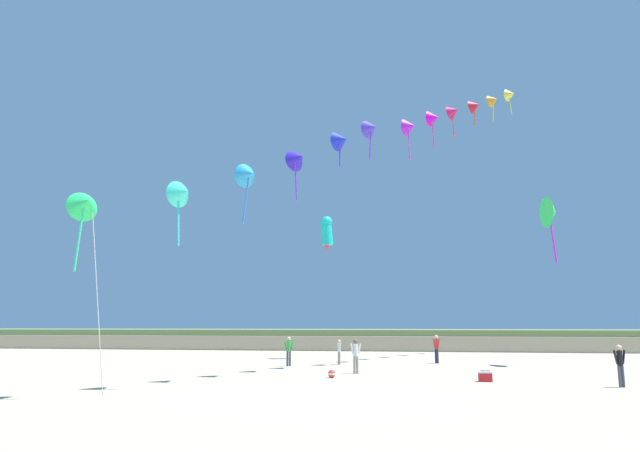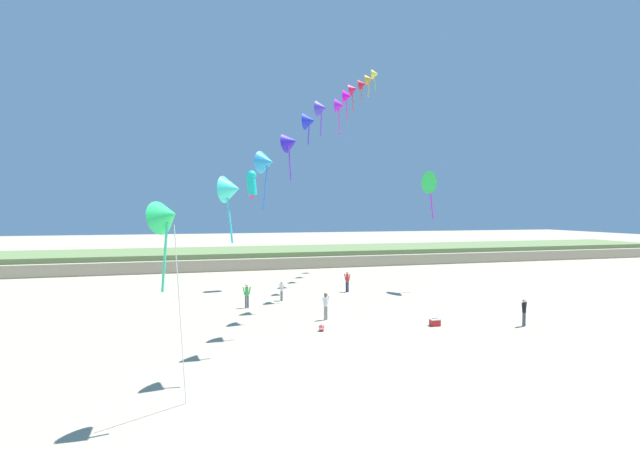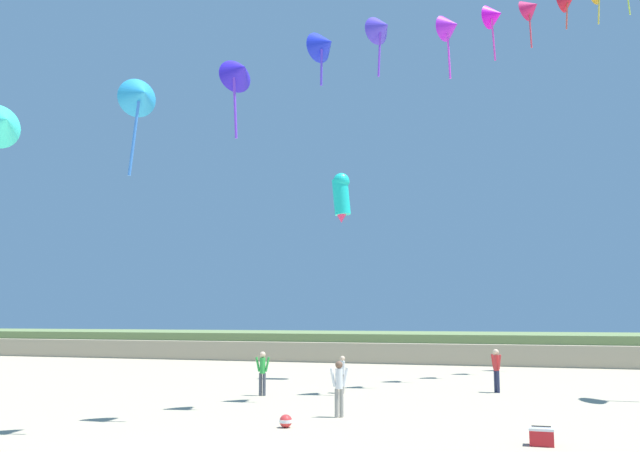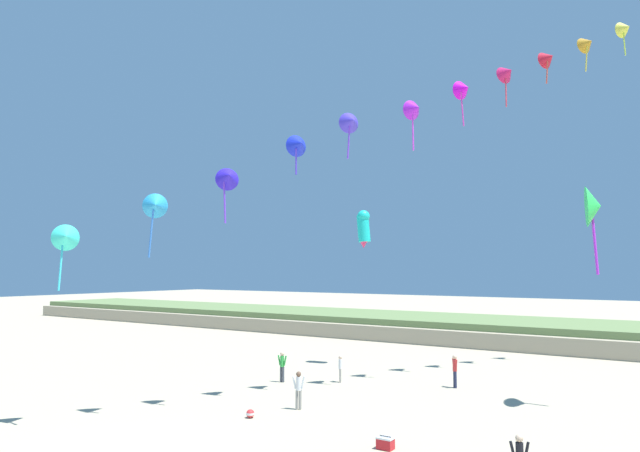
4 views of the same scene
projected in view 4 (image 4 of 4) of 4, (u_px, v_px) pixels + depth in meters
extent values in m
cube|color=tan|center=(485.00, 333.00, 51.43)|extent=(120.00, 12.96, 1.33)
cube|color=#6B844C|center=(485.00, 323.00, 51.49)|extent=(120.00, 11.01, 0.76)
cylinder|color=#282D4C|center=(456.00, 380.00, 30.56)|extent=(0.13, 0.13, 0.88)
cylinder|color=#282D4C|center=(454.00, 379.00, 30.72)|extent=(0.13, 0.13, 0.88)
cylinder|color=red|center=(455.00, 365.00, 30.70)|extent=(0.23, 0.23, 0.62)
cylinder|color=red|center=(456.00, 365.00, 30.50)|extent=(0.21, 0.21, 0.59)
cylinder|color=red|center=(453.00, 364.00, 30.90)|extent=(0.21, 0.21, 0.59)
sphere|color=beige|center=(455.00, 357.00, 30.73)|extent=(0.24, 0.24, 0.24)
cylinder|color=#474C56|center=(283.00, 375.00, 32.16)|extent=(0.13, 0.13, 0.86)
cylinder|color=#474C56|center=(281.00, 374.00, 32.23)|extent=(0.13, 0.13, 0.86)
cylinder|color=green|center=(282.00, 361.00, 32.25)|extent=(0.23, 0.23, 0.61)
cylinder|color=green|center=(285.00, 361.00, 32.16)|extent=(0.21, 0.10, 0.58)
cylinder|color=green|center=(279.00, 360.00, 32.34)|extent=(0.21, 0.10, 0.58)
sphere|color=beige|center=(282.00, 354.00, 32.28)|extent=(0.23, 0.23, 0.23)
cylinder|color=gray|center=(300.00, 400.00, 25.87)|extent=(0.13, 0.13, 0.86)
cylinder|color=gray|center=(297.00, 400.00, 25.89)|extent=(0.13, 0.13, 0.86)
cylinder|color=white|center=(299.00, 384.00, 25.94)|extent=(0.23, 0.23, 0.61)
cylinder|color=white|center=(303.00, 383.00, 25.92)|extent=(0.22, 0.17, 0.58)
cylinder|color=white|center=(294.00, 382.00, 25.95)|extent=(0.22, 0.17, 0.58)
sphere|color=brown|center=(299.00, 374.00, 25.97)|extent=(0.23, 0.23, 0.23)
cylinder|color=black|center=(526.00, 452.00, 16.24)|extent=(0.21, 0.15, 0.55)
cylinder|color=black|center=(513.00, 451.00, 16.30)|extent=(0.21, 0.15, 0.55)
sphere|color=beige|center=(519.00, 438.00, 16.30)|extent=(0.22, 0.22, 0.22)
cylinder|color=gray|center=(340.00, 375.00, 32.21)|extent=(0.11, 0.11, 0.75)
cylinder|color=gray|center=(340.00, 376.00, 32.08)|extent=(0.11, 0.11, 0.75)
cylinder|color=white|center=(340.00, 364.00, 32.19)|extent=(0.20, 0.20, 0.53)
cylinder|color=white|center=(340.00, 363.00, 32.37)|extent=(0.16, 0.19, 0.50)
cylinder|color=white|center=(340.00, 364.00, 32.03)|extent=(0.16, 0.19, 0.50)
sphere|color=beige|center=(340.00, 357.00, 32.22)|extent=(0.20, 0.20, 0.20)
cone|color=#3BEFD4|center=(66.00, 237.00, 23.30)|extent=(1.19, 1.32, 1.13)
cylinder|color=#39D5E5|center=(61.00, 266.00, 23.14)|extent=(0.27, 0.31, 1.96)
cone|color=#289EE0|center=(155.00, 205.00, 24.92)|extent=(1.27, 1.32, 1.13)
cylinder|color=#397DE5|center=(151.00, 234.00, 24.76)|extent=(0.28, 0.10, 2.07)
cone|color=#311ED2|center=(228.00, 177.00, 26.38)|extent=(1.36, 1.39, 1.19)
cylinder|color=#7439E5|center=(225.00, 202.00, 26.23)|extent=(0.19, 0.09, 1.94)
cone|color=#1B2CDB|center=(299.00, 144.00, 28.13)|extent=(1.18, 1.32, 1.13)
cylinder|color=#5339E5|center=(296.00, 162.00, 28.00)|extent=(0.12, 0.15, 1.29)
cone|color=#4837D5|center=(351.00, 121.00, 29.55)|extent=(1.23, 1.30, 1.10)
cylinder|color=#7539E5|center=(349.00, 142.00, 29.40)|extent=(0.15, 0.17, 1.76)
cone|color=#AB1FDE|center=(415.00, 109.00, 30.87)|extent=(1.14, 1.30, 1.11)
cylinder|color=#E039E5|center=(413.00, 132.00, 30.71)|extent=(0.16, 0.21, 2.10)
cone|color=#DF0CDB|center=(464.00, 89.00, 32.73)|extent=(1.13, 1.30, 1.11)
cylinder|color=#E539B8|center=(462.00, 109.00, 32.57)|extent=(0.17, 0.17, 1.96)
cone|color=#D61C5A|center=(507.00, 73.00, 34.57)|extent=(1.34, 1.41, 1.22)
cylinder|color=#E53949|center=(506.00, 91.00, 34.42)|extent=(0.12, 0.25, 1.94)
cone|color=red|center=(548.00, 58.00, 35.80)|extent=(1.28, 1.37, 1.19)
cylinder|color=#E54F39|center=(547.00, 72.00, 35.66)|extent=(0.18, 0.11, 1.43)
cone|color=orange|center=(587.00, 43.00, 37.34)|extent=(1.31, 1.38, 1.18)
cylinder|color=yellow|center=(586.00, 59.00, 37.19)|extent=(0.21, 0.09, 1.68)
cone|color=#E9E245|center=(625.00, 28.00, 38.99)|extent=(1.23, 1.31, 1.11)
cylinder|color=#C3E539|center=(624.00, 43.00, 38.84)|extent=(0.16, 0.26, 1.74)
cylinder|color=#19D4C3|center=(364.00, 228.00, 38.52)|extent=(1.04, 0.89, 1.88)
sphere|color=#19D4C3|center=(363.00, 216.00, 38.58)|extent=(0.85, 0.85, 0.85)
cone|color=#E52D61|center=(364.00, 243.00, 38.44)|extent=(0.79, 0.79, 0.65)
sphere|color=black|center=(363.00, 213.00, 38.60)|extent=(0.18, 0.18, 0.18)
cone|color=#33ED59|center=(594.00, 206.00, 26.47)|extent=(1.09, 2.02, 1.94)
cone|color=#C12DE5|center=(594.00, 206.00, 26.47)|extent=(0.64, 1.12, 1.07)
cylinder|color=#C12DE5|center=(595.00, 243.00, 26.33)|extent=(0.30, 0.31, 2.89)
cube|color=red|center=(385.00, 444.00, 20.16)|extent=(0.56, 0.40, 0.36)
cube|color=white|center=(385.00, 438.00, 20.17)|extent=(0.58, 0.41, 0.06)
cylinder|color=black|center=(385.00, 436.00, 20.18)|extent=(0.45, 0.03, 0.03)
sphere|color=red|center=(250.00, 414.00, 24.42)|extent=(0.36, 0.36, 0.36)
cylinder|color=white|center=(250.00, 414.00, 24.42)|extent=(0.36, 0.36, 0.09)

